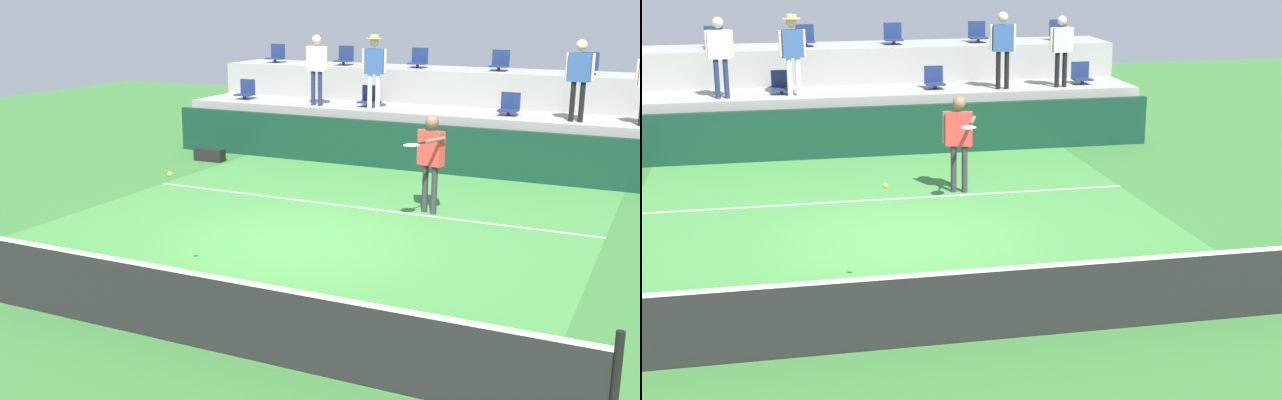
{
  "view_description": "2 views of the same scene",
  "coord_description": "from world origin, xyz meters",
  "views": [
    {
      "loc": [
        5.52,
        -10.51,
        3.77
      ],
      "look_at": [
        0.63,
        -0.43,
        0.88
      ],
      "focal_mm": 42.97,
      "sensor_mm": 36.0,
      "label": 1
    },
    {
      "loc": [
        -2.12,
        -13.79,
        4.58
      ],
      "look_at": [
        0.65,
        -0.98,
        0.89
      ],
      "focal_mm": 51.86,
      "sensor_mm": 36.0,
      "label": 2
    }
  ],
  "objects": [
    {
      "name": "spectator_leaning_on_rail",
      "position": [
        3.3,
        6.85,
        2.32
      ],
      "size": [
        0.61,
        0.25,
        1.76
      ],
      "color": "black",
      "rests_on": "seating_tier_lower"
    },
    {
      "name": "stadium_chair_lower_left",
      "position": [
        -1.73,
        7.23,
        1.46
      ],
      "size": [
        0.44,
        0.4,
        0.52
      ],
      "color": "#2D2D33",
      "rests_on": "seating_tier_lower"
    },
    {
      "name": "equipment_bag",
      "position": [
        -4.98,
        4.9,
        0.15
      ],
      "size": [
        0.76,
        0.28,
        0.3
      ],
      "primitive_type": "cube",
      "color": "black",
      "rests_on": "ground_plane"
    },
    {
      "name": "spectator_with_hat",
      "position": [
        -1.45,
        6.85,
        2.35
      ],
      "size": [
        0.6,
        0.49,
        1.78
      ],
      "color": "white",
      "rests_on": "seating_tier_lower"
    },
    {
      "name": "stadium_chair_upper_mid_right",
      "position": [
        1.08,
        9.03,
        2.31
      ],
      "size": [
        0.44,
        0.4,
        0.52
      ],
      "color": "#2D2D33",
      "rests_on": "seating_tier_upper"
    },
    {
      "name": "stadium_chair_upper_left",
      "position": [
        -3.21,
        9.03,
        2.31
      ],
      "size": [
        0.44,
        0.4,
        0.52
      ],
      "color": "#2D2D33",
      "rests_on": "seating_tier_upper"
    },
    {
      "name": "seating_tier_upper",
      "position": [
        0.0,
        9.1,
        1.05
      ],
      "size": [
        13.0,
        1.8,
        2.1
      ],
      "primitive_type": "cube",
      "color": "gray",
      "rests_on": "ground_plane"
    },
    {
      "name": "stadium_chair_lower_right",
      "position": [
        1.77,
        7.23,
        1.46
      ],
      "size": [
        0.44,
        0.4,
        0.52
      ],
      "color": "#2D2D33",
      "rests_on": "seating_tier_lower"
    },
    {
      "name": "stadium_chair_lower_far_left",
      "position": [
        -5.31,
        7.23,
        1.46
      ],
      "size": [
        0.44,
        0.4,
        0.52
      ],
      "color": "#2D2D33",
      "rests_on": "seating_tier_lower"
    },
    {
      "name": "court_inner_paint",
      "position": [
        0.0,
        1.0,
        0.0
      ],
      "size": [
        9.0,
        10.0,
        0.01
      ],
      "primitive_type": "cube",
      "color": "#3D7F38",
      "rests_on": "ground_plane"
    },
    {
      "name": "court_service_line",
      "position": [
        0.0,
        2.4,
        0.01
      ],
      "size": [
        9.0,
        0.06,
        0.0
      ],
      "primitive_type": "cube",
      "color": "white",
      "rests_on": "ground_plane"
    },
    {
      "name": "seating_tier_lower",
      "position": [
        0.0,
        7.3,
        0.62
      ],
      "size": [
        13.0,
        1.8,
        1.25
      ],
      "primitive_type": "cube",
      "color": "gray",
      "rests_on": "ground_plane"
    },
    {
      "name": "spectator_in_white",
      "position": [
        -3.0,
        6.85,
        2.31
      ],
      "size": [
        0.61,
        0.25,
        1.75
      ],
      "color": "navy",
      "rests_on": "seating_tier_lower"
    },
    {
      "name": "tennis_player",
      "position": [
        1.37,
        2.61,
        1.13
      ],
      "size": [
        0.61,
        1.34,
        1.83
      ],
      "color": "#2D2D33",
      "rests_on": "ground_plane"
    },
    {
      "name": "stadium_chair_upper_far_left",
      "position": [
        -5.36,
        9.03,
        2.31
      ],
      "size": [
        0.44,
        0.4,
        0.52
      ],
      "color": "#2D2D33",
      "rests_on": "seating_tier_upper"
    },
    {
      "name": "tennis_net",
      "position": [
        0.0,
        -4.0,
        0.5
      ],
      "size": [
        10.48,
        0.08,
        1.07
      ],
      "color": "black",
      "rests_on": "ground_plane"
    },
    {
      "name": "sponsor_backboard",
      "position": [
        0.0,
        6.0,
        0.55
      ],
      "size": [
        13.0,
        0.16,
        1.1
      ],
      "primitive_type": "cube",
      "color": "#0F3323",
      "rests_on": "ground_plane"
    },
    {
      "name": "ground_plane",
      "position": [
        0.0,
        0.0,
        0.0
      ],
      "size": [
        40.0,
        40.0,
        0.0
      ],
      "primitive_type": "plane",
      "color": "#336B2D"
    },
    {
      "name": "tennis_ball",
      "position": [
        -0.66,
        -2.39,
        1.54
      ],
      "size": [
        0.07,
        0.07,
        0.07
      ],
      "color": "#CCE033"
    },
    {
      "name": "stadium_chair_upper_mid_left",
      "position": [
        -1.07,
        9.03,
        2.31
      ],
      "size": [
        0.44,
        0.4,
        0.52
      ],
      "color": "#2D2D33",
      "rests_on": "seating_tier_upper"
    },
    {
      "name": "stadium_chair_upper_right",
      "position": [
        3.21,
        9.03,
        2.31
      ],
      "size": [
        0.44,
        0.4,
        0.52
      ],
      "color": "#2D2D33",
      "rests_on": "seating_tier_upper"
    }
  ]
}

